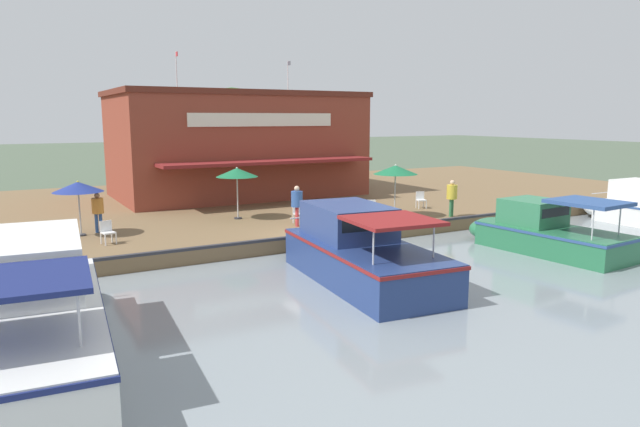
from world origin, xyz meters
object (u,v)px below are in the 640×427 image
at_px(waterfront_restaurant, 237,144).
at_px(cafe_chair_under_first_umbrella, 299,212).
at_px(person_near_entrance, 452,194).
at_px(person_mid_patio, 98,208).
at_px(person_at_quay_edge, 297,201).
at_px(patio_umbrella_back_row, 237,173).
at_px(patio_umbrella_mid_patio_right, 78,187).
at_px(cafe_chair_facing_river, 107,231).
at_px(tree_downstream_bank, 232,120).
at_px(cafe_chair_beside_entrance, 371,208).
at_px(motorboat_mid_row, 539,232).
at_px(patio_umbrella_near_quay_edge, 395,170).
at_px(motorboat_outer_channel, 353,250).
at_px(cafe_chair_back_row_seat, 421,199).
at_px(motorboat_fourth_along, 21,310).

height_order(waterfront_restaurant, cafe_chair_under_first_umbrella, waterfront_restaurant).
bearing_deg(person_near_entrance, person_mid_patio, -105.62).
xyz_separation_m(person_at_quay_edge, person_mid_patio, (-2.77, -7.61, -0.09)).
distance_m(patio_umbrella_back_row, patio_umbrella_mid_patio_right, 6.82).
bearing_deg(cafe_chair_under_first_umbrella, person_at_quay_edge, -33.26).
bearing_deg(cafe_chair_facing_river, patio_umbrella_back_row, 112.70).
bearing_deg(tree_downstream_bank, cafe_chair_beside_entrance, 0.87).
relative_size(waterfront_restaurant, cafe_chair_under_first_umbrella, 16.61).
distance_m(waterfront_restaurant, motorboat_mid_row, 18.64).
bearing_deg(patio_umbrella_back_row, cafe_chair_facing_river, -67.30).
relative_size(patio_umbrella_back_row, cafe_chair_beside_entrance, 2.81).
xyz_separation_m(person_mid_patio, tree_downstream_bank, (-14.19, 11.22, 3.43)).
relative_size(cafe_chair_beside_entrance, cafe_chair_facing_river, 1.00).
relative_size(person_at_quay_edge, tree_downstream_bank, 0.26).
height_order(patio_umbrella_near_quay_edge, motorboat_outer_channel, patio_umbrella_near_quay_edge).
distance_m(motorboat_outer_channel, tree_downstream_bank, 23.95).
distance_m(patio_umbrella_mid_patio_right, tree_downstream_bank, 18.97).
xyz_separation_m(person_near_entrance, person_at_quay_edge, (-1.44, -7.43, 0.01)).
relative_size(patio_umbrella_back_row, motorboat_outer_channel, 0.29).
height_order(cafe_chair_back_row_seat, tree_downstream_bank, tree_downstream_bank).
relative_size(patio_umbrella_near_quay_edge, patio_umbrella_mid_patio_right, 1.13).
distance_m(person_near_entrance, motorboat_fourth_along, 19.30).
xyz_separation_m(patio_umbrella_mid_patio_right, person_near_entrance, (3.87, 15.76, -0.85)).
bearing_deg(patio_umbrella_mid_patio_right, cafe_chair_beside_entrance, 78.85).
bearing_deg(cafe_chair_beside_entrance, cafe_chair_under_first_umbrella, -99.22).
bearing_deg(patio_umbrella_back_row, cafe_chair_under_first_umbrella, 39.40).
xyz_separation_m(cafe_chair_beside_entrance, cafe_chair_facing_river, (-0.35, -11.53, 0.00)).
relative_size(cafe_chair_under_first_umbrella, person_at_quay_edge, 0.49).
distance_m(waterfront_restaurant, tree_downstream_bank, 6.53).
xyz_separation_m(cafe_chair_back_row_seat, motorboat_fourth_along, (8.94, -18.63, -0.05)).
bearing_deg(person_near_entrance, person_at_quay_edge, -100.95).
distance_m(cafe_chair_beside_entrance, cafe_chair_under_first_umbrella, 3.52).
height_order(person_near_entrance, person_mid_patio, person_near_entrance).
xyz_separation_m(person_near_entrance, tree_downstream_bank, (-18.40, -3.82, 3.35)).
height_order(patio_umbrella_back_row, motorboat_mid_row, patio_umbrella_back_row).
distance_m(motorboat_mid_row, tree_downstream_bank, 24.24).
xyz_separation_m(patio_umbrella_mid_patio_right, cafe_chair_back_row_seat, (1.19, 16.14, -1.46)).
xyz_separation_m(patio_umbrella_back_row, cafe_chair_facing_river, (2.56, -6.13, -1.66)).
xyz_separation_m(waterfront_restaurant, patio_umbrella_mid_patio_right, (8.47, -9.92, -1.11)).
distance_m(person_at_quay_edge, motorboat_fourth_along, 13.29).
bearing_deg(patio_umbrella_back_row, tree_downstream_bank, 159.82).
distance_m(waterfront_restaurant, cafe_chair_beside_entrance, 11.40).
bearing_deg(waterfront_restaurant, motorboat_fourth_along, -33.71).
relative_size(person_near_entrance, tree_downstream_bank, 0.26).
height_order(cafe_chair_facing_river, person_mid_patio, person_mid_patio).
distance_m(person_mid_patio, motorboat_mid_row, 17.59).
bearing_deg(cafe_chair_under_first_umbrella, person_mid_patio, -105.18).
bearing_deg(patio_umbrella_near_quay_edge, motorboat_mid_row, 18.85).
distance_m(cafe_chair_back_row_seat, motorboat_fourth_along, 20.66).
relative_size(cafe_chair_facing_river, motorboat_mid_row, 0.13).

